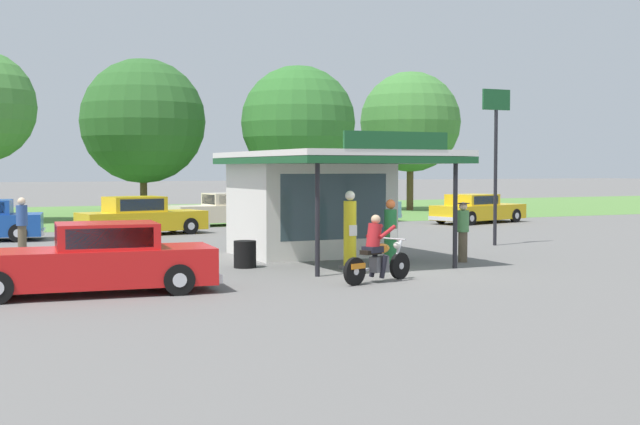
{
  "coord_description": "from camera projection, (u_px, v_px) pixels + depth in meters",
  "views": [
    {
      "loc": [
        -11.2,
        -18.55,
        2.66
      ],
      "look_at": [
        -1.03,
        3.24,
        1.4
      ],
      "focal_mm": 47.86,
      "sensor_mm": 36.0,
      "label": 1
    }
  ],
  "objects": [
    {
      "name": "gas_pump_offside",
      "position": [
        390.0,
        236.0,
        22.84
      ],
      "size": [
        0.44,
        0.44,
        1.82
      ],
      "color": "slate",
      "rests_on": "ground"
    },
    {
      "name": "gas_pump_nearside",
      "position": [
        350.0,
        233.0,
        22.32
      ],
      "size": [
        0.44,
        0.44,
        2.07
      ],
      "color": "slate",
      "rests_on": "ground"
    },
    {
      "name": "tree_oak_left",
      "position": [
        299.0,
        125.0,
        48.79
      ],
      "size": [
        6.54,
        6.54,
        8.51
      ],
      "color": "brown",
      "rests_on": "ground"
    },
    {
      "name": "bystander_leaning_by_kiosk",
      "position": [
        463.0,
        230.0,
        24.01
      ],
      "size": [
        0.37,
        0.37,
        1.7
      ],
      "color": "brown",
      "rests_on": "ground"
    },
    {
      "name": "featured_classic_sedan",
      "position": [
        91.0,
        262.0,
        17.96
      ],
      "size": [
        5.58,
        2.27,
        1.5
      ],
      "color": "red",
      "rests_on": "ground"
    },
    {
      "name": "grass_verge_strip",
      "position": [
        139.0,
        214.0,
        48.8
      ],
      "size": [
        120.0,
        24.0,
        0.01
      ],
      "primitive_type": "cube",
      "color": "#56843D",
      "rests_on": "ground"
    },
    {
      "name": "parked_car_back_row_centre",
      "position": [
        228.0,
        210.0,
        39.5
      ],
      "size": [
        5.69,
        2.43,
        1.5
      ],
      "color": "beige",
      "rests_on": "ground"
    },
    {
      "name": "spare_tire_stack",
      "position": [
        245.0,
        254.0,
        22.7
      ],
      "size": [
        0.6,
        0.6,
        0.72
      ],
      "color": "black",
      "rests_on": "ground"
    },
    {
      "name": "tree_oak_far_right",
      "position": [
        143.0,
        121.0,
        48.56
      ],
      "size": [
        7.1,
        7.1,
        8.88
      ],
      "color": "brown",
      "rests_on": "ground"
    },
    {
      "name": "motorcycle_with_rider",
      "position": [
        377.0,
        254.0,
        19.78
      ],
      "size": [
        2.13,
        0.95,
        1.58
      ],
      "color": "black",
      "rests_on": "ground"
    },
    {
      "name": "parked_car_back_row_far_right",
      "position": [
        141.0,
        217.0,
        33.75
      ],
      "size": [
        5.35,
        2.61,
        1.53
      ],
      "color": "gold",
      "rests_on": "ground"
    },
    {
      "name": "parked_car_back_row_centre_right",
      "position": [
        477.0,
        210.0,
        41.11
      ],
      "size": [
        5.46,
        3.17,
        1.4
      ],
      "color": "gold",
      "rests_on": "ground"
    },
    {
      "name": "roadside_pole_sign",
      "position": [
        496.0,
        140.0,
        29.08
      ],
      "size": [
        1.1,
        0.12,
        5.33
      ],
      "color": "black",
      "rests_on": "ground"
    },
    {
      "name": "ground_plane",
      "position": [
        411.0,
        273.0,
        21.66
      ],
      "size": [
        300.0,
        300.0,
        0.0
      ],
      "primitive_type": "plane",
      "color": "slate"
    },
    {
      "name": "bystander_standing_back_lot",
      "position": [
        22.0,
        224.0,
        26.17
      ],
      "size": [
        0.34,
        0.34,
        1.75
      ],
      "color": "brown",
      "rests_on": "ground"
    },
    {
      "name": "parked_car_back_row_far_left",
      "position": [
        351.0,
        208.0,
        41.63
      ],
      "size": [
        5.24,
        2.73,
        1.55
      ],
      "color": "#7AC6D1",
      "rests_on": "ground"
    },
    {
      "name": "service_station_kiosk",
      "position": [
        315.0,
        196.0,
        25.7
      ],
      "size": [
        4.92,
        7.26,
        3.57
      ],
      "color": "silver",
      "rests_on": "ground"
    },
    {
      "name": "tree_oak_right",
      "position": [
        410.0,
        123.0,
        53.34
      ],
      "size": [
        6.28,
        6.28,
        8.68
      ],
      "color": "brown",
      "rests_on": "ground"
    }
  ]
}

